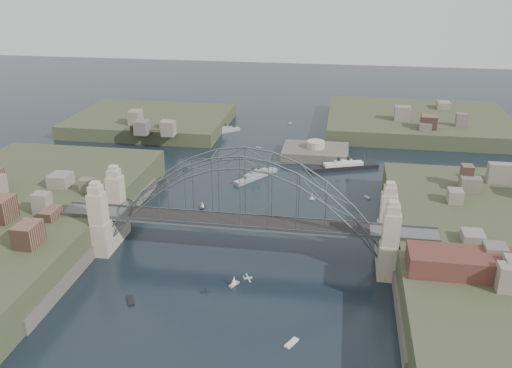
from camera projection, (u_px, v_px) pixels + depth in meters
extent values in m
plane|color=black|center=(243.00, 254.00, 124.35)|extent=(500.00, 500.00, 0.00)
cube|color=#535356|center=(243.00, 223.00, 121.32)|extent=(84.00, 6.00, 0.70)
cube|color=#4C5257|center=(240.00, 226.00, 118.37)|extent=(84.00, 0.25, 0.50)
cube|color=#4C5257|center=(245.00, 215.00, 123.85)|extent=(84.00, 0.25, 0.50)
cube|color=black|center=(243.00, 220.00, 121.11)|extent=(55.20, 5.20, 0.35)
cube|color=tan|center=(99.00, 219.00, 121.11)|extent=(3.40, 3.40, 17.70)
cube|color=tan|center=(117.00, 201.00, 130.24)|extent=(3.40, 3.40, 17.70)
cube|color=tan|center=(390.00, 241.00, 111.75)|extent=(3.40, 3.40, 17.70)
cube|color=tan|center=(387.00, 219.00, 120.88)|extent=(3.40, 3.40, 17.70)
cube|color=tan|center=(110.00, 228.00, 127.51)|extent=(4.08, 13.80, 8.00)
cube|color=tan|center=(387.00, 250.00, 118.15)|extent=(4.08, 13.80, 8.00)
cube|color=#393F26|center=(7.00, 228.00, 132.21)|extent=(50.00, 90.00, 12.00)
cube|color=#514B41|center=(95.00, 239.00, 129.24)|extent=(6.00, 70.00, 4.00)
cube|color=#514B41|center=(404.00, 263.00, 118.70)|extent=(6.00, 70.00, 4.00)
cube|color=#393F26|center=(151.00, 126.00, 219.10)|extent=(60.00, 45.00, 9.00)
cube|color=#393F26|center=(418.00, 127.00, 217.11)|extent=(70.00, 55.00, 9.50)
cube|color=#514B41|center=(315.00, 158.00, 186.69)|extent=(22.00, 16.00, 7.00)
cylinder|color=tan|center=(316.00, 145.00, 184.91)|extent=(6.00, 6.00, 2.40)
cube|color=#592D26|center=(463.00, 263.00, 101.24)|extent=(20.00, 8.00, 4.00)
cube|color=#535356|center=(440.00, 350.00, 92.72)|extent=(4.00, 22.00, 1.40)
cube|color=#979CA0|center=(256.00, 177.00, 167.57)|extent=(11.52, 15.40, 1.52)
cube|color=#979CA0|center=(256.00, 174.00, 167.13)|extent=(6.71, 8.73, 1.14)
cube|color=#979CA0|center=(256.00, 171.00, 166.81)|extent=(3.44, 4.23, 0.76)
cylinder|color=black|center=(253.00, 170.00, 165.76)|extent=(0.82, 0.82, 1.52)
cylinder|color=black|center=(259.00, 168.00, 167.36)|extent=(0.82, 0.82, 1.52)
cylinder|color=#4C5257|center=(244.00, 174.00, 163.19)|extent=(0.15, 0.15, 3.80)
cylinder|color=#4C5257|center=(267.00, 165.00, 170.07)|extent=(0.15, 0.15, 3.80)
cube|color=#979CA0|center=(223.00, 132.00, 211.80)|extent=(11.79, 10.81, 1.41)
cube|color=#979CA0|center=(223.00, 129.00, 211.40)|extent=(6.74, 6.24, 1.06)
cube|color=#979CA0|center=(223.00, 127.00, 211.10)|extent=(3.33, 3.14, 0.70)
cylinder|color=black|center=(221.00, 126.00, 210.37)|extent=(0.70, 0.70, 1.41)
cylinder|color=black|center=(225.00, 125.00, 211.35)|extent=(0.70, 0.70, 1.41)
cylinder|color=#4C5257|center=(214.00, 128.00, 208.83)|extent=(0.14, 0.14, 3.52)
cylinder|color=#4C5257|center=(233.00, 124.00, 213.03)|extent=(0.14, 0.14, 3.52)
cube|color=black|center=(343.00, 168.00, 174.77)|extent=(22.66, 11.07, 1.67)
cube|color=silver|center=(343.00, 164.00, 174.29)|extent=(12.68, 6.68, 1.26)
cube|color=silver|center=(343.00, 162.00, 173.94)|extent=(6.00, 3.65, 0.84)
cylinder|color=black|center=(339.00, 160.00, 173.36)|extent=(1.13, 1.13, 1.67)
cylinder|color=black|center=(348.00, 159.00, 173.96)|extent=(1.13, 1.13, 1.67)
cylinder|color=#4C5257|center=(323.00, 161.00, 172.47)|extent=(0.17, 0.17, 4.19)
cylinder|color=#4C5257|center=(364.00, 159.00, 175.01)|extent=(0.17, 0.17, 4.19)
cube|color=silver|center=(248.00, 278.00, 101.32)|extent=(1.55, 0.89, 0.27)
cube|color=silver|center=(248.00, 278.00, 101.30)|extent=(1.51, 2.97, 0.06)
cube|color=silver|center=(244.00, 278.00, 101.08)|extent=(0.54, 0.96, 0.34)
cube|color=silver|center=(202.00, 208.00, 147.35)|extent=(0.91, 2.76, 0.45)
cylinder|color=#4C5257|center=(202.00, 204.00, 146.95)|extent=(0.08, 0.08, 2.20)
cone|color=silver|center=(202.00, 204.00, 146.95)|extent=(1.00, 1.24, 1.92)
cube|color=silver|center=(312.00, 199.00, 152.59)|extent=(1.73, 0.72, 0.45)
cylinder|color=#4C5257|center=(312.00, 196.00, 152.19)|extent=(0.08, 0.08, 2.20)
cone|color=silver|center=(312.00, 196.00, 152.19)|extent=(1.33, 1.12, 1.92)
cube|color=silver|center=(234.00, 284.00, 112.52)|extent=(1.99, 2.67, 0.45)
cylinder|color=#4C5257|center=(234.00, 280.00, 112.12)|extent=(0.08, 0.08, 2.20)
cone|color=silver|center=(234.00, 280.00, 112.12)|extent=(1.47, 1.57, 1.92)
cube|color=silver|center=(367.00, 198.00, 153.67)|extent=(1.92, 2.22, 0.45)
cube|color=silver|center=(185.00, 170.00, 174.16)|extent=(1.74, 3.71, 0.45)
cube|color=silver|center=(262.00, 176.00, 169.27)|extent=(1.45, 1.27, 0.45)
cube|color=silver|center=(291.00, 343.00, 95.28)|extent=(2.43, 3.25, 0.45)
cube|color=silver|center=(259.00, 148.00, 194.65)|extent=(1.88, 1.17, 0.45)
cube|color=silver|center=(378.00, 229.00, 135.79)|extent=(2.49, 1.24, 0.45)
cylinder|color=#4C5257|center=(378.00, 225.00, 135.39)|extent=(0.08, 0.08, 2.20)
cone|color=silver|center=(378.00, 225.00, 135.39)|extent=(1.42, 1.23, 1.92)
cube|color=silver|center=(131.00, 301.00, 107.17)|extent=(2.53, 3.58, 0.45)
cube|color=silver|center=(290.00, 123.00, 223.40)|extent=(1.41, 1.97, 0.45)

